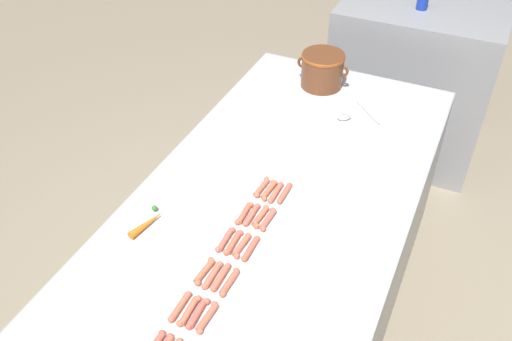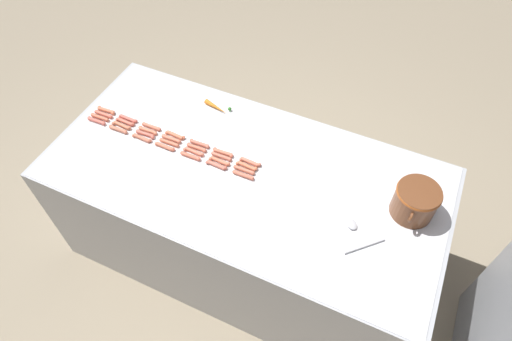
% 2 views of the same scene
% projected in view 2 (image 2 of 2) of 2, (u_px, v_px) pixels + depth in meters
% --- Properties ---
extents(ground_plane, '(20.00, 20.00, 0.00)m').
position_uv_depth(ground_plane, '(247.00, 248.00, 3.13)').
color(ground_plane, gray).
extents(griddle_counter, '(1.07, 2.23, 0.89)m').
position_uv_depth(griddle_counter, '(246.00, 215.00, 2.78)').
color(griddle_counter, '#ADAFB5').
rests_on(griddle_counter, ground_plane).
extents(hot_dog_0, '(0.03, 0.13, 0.02)m').
position_uv_depth(hot_dog_0, '(106.00, 110.00, 2.71)').
color(hot_dog_0, '#D66F4D').
rests_on(hot_dog_0, griddle_counter).
extents(hot_dog_1, '(0.03, 0.13, 0.02)m').
position_uv_depth(hot_dog_1, '(128.00, 119.00, 2.66)').
color(hot_dog_1, '#D56354').
rests_on(hot_dog_1, griddle_counter).
extents(hot_dog_2, '(0.02, 0.13, 0.02)m').
position_uv_depth(hot_dog_2, '(151.00, 127.00, 2.62)').
color(hot_dog_2, '#D16E53').
rests_on(hot_dog_2, griddle_counter).
extents(hot_dog_3, '(0.03, 0.13, 0.02)m').
position_uv_depth(hot_dog_3, '(175.00, 135.00, 2.58)').
color(hot_dog_3, '#D56F4D').
rests_on(hot_dog_3, griddle_counter).
extents(hot_dog_4, '(0.03, 0.13, 0.02)m').
position_uv_depth(hot_dog_4, '(200.00, 144.00, 2.54)').
color(hot_dog_4, '#CA6A53').
rests_on(hot_dog_4, griddle_counter).
extents(hot_dog_5, '(0.03, 0.13, 0.02)m').
position_uv_depth(hot_dog_5, '(223.00, 153.00, 2.50)').
color(hot_dog_5, '#D46C51').
rests_on(hot_dog_5, griddle_counter).
extents(hot_dog_6, '(0.03, 0.13, 0.02)m').
position_uv_depth(hot_dog_6, '(250.00, 162.00, 2.45)').
color(hot_dog_6, '#D06E55').
rests_on(hot_dog_6, griddle_counter).
extents(hot_dog_7, '(0.02, 0.13, 0.02)m').
position_uv_depth(hot_dog_7, '(104.00, 114.00, 2.69)').
color(hot_dog_7, '#D86751').
rests_on(hot_dog_7, griddle_counter).
extents(hot_dog_8, '(0.03, 0.13, 0.02)m').
position_uv_depth(hot_dog_8, '(125.00, 122.00, 2.65)').
color(hot_dog_8, '#D46752').
rests_on(hot_dog_8, griddle_counter).
extents(hot_dog_9, '(0.03, 0.13, 0.02)m').
position_uv_depth(hot_dog_9, '(148.00, 130.00, 2.60)').
color(hot_dog_9, '#D37152').
rests_on(hot_dog_9, griddle_counter).
extents(hot_dog_10, '(0.03, 0.13, 0.02)m').
position_uv_depth(hot_dog_10, '(171.00, 139.00, 2.56)').
color(hot_dog_10, '#D67155').
rests_on(hot_dog_10, griddle_counter).
extents(hot_dog_11, '(0.03, 0.13, 0.02)m').
position_uv_depth(hot_dog_11, '(197.00, 148.00, 2.52)').
color(hot_dog_11, '#D16A4F').
rests_on(hot_dog_11, griddle_counter).
extents(hot_dog_12, '(0.03, 0.13, 0.02)m').
position_uv_depth(hot_dog_12, '(221.00, 156.00, 2.48)').
color(hot_dog_12, '#C96C56').
rests_on(hot_dog_12, griddle_counter).
extents(hot_dog_13, '(0.03, 0.13, 0.02)m').
position_uv_depth(hot_dog_13, '(247.00, 166.00, 2.44)').
color(hot_dog_13, '#D46F4C').
rests_on(hot_dog_13, griddle_counter).
extents(hot_dog_14, '(0.03, 0.13, 0.02)m').
position_uv_depth(hot_dog_14, '(100.00, 117.00, 2.67)').
color(hot_dog_14, '#D26C4F').
rests_on(hot_dog_14, griddle_counter).
extents(hot_dog_15, '(0.03, 0.13, 0.02)m').
position_uv_depth(hot_dog_15, '(121.00, 126.00, 2.63)').
color(hot_dog_15, '#CC7050').
rests_on(hot_dog_15, griddle_counter).
extents(hot_dog_16, '(0.03, 0.13, 0.02)m').
position_uv_depth(hot_dog_16, '(145.00, 134.00, 2.58)').
color(hot_dog_16, '#C96352').
rests_on(hot_dog_16, griddle_counter).
extents(hot_dog_17, '(0.02, 0.13, 0.02)m').
position_uv_depth(hot_dog_17, '(169.00, 143.00, 2.54)').
color(hot_dog_17, '#CA6C4F').
rests_on(hot_dog_17, griddle_counter).
extents(hot_dog_18, '(0.03, 0.13, 0.02)m').
position_uv_depth(hot_dog_18, '(193.00, 152.00, 2.50)').
color(hot_dog_18, '#D76F55').
rests_on(hot_dog_18, griddle_counter).
extents(hot_dog_19, '(0.03, 0.13, 0.02)m').
position_uv_depth(hot_dog_19, '(219.00, 161.00, 2.46)').
color(hot_dog_19, '#D77051').
rests_on(hot_dog_19, griddle_counter).
extents(hot_dog_20, '(0.02, 0.13, 0.02)m').
position_uv_depth(hot_dog_20, '(244.00, 170.00, 2.42)').
color(hot_dog_20, '#CA6E54').
rests_on(hot_dog_20, griddle_counter).
extents(hot_dog_21, '(0.03, 0.13, 0.02)m').
position_uv_depth(hot_dog_21, '(96.00, 121.00, 2.65)').
color(hot_dog_21, '#D66455').
rests_on(hot_dog_21, griddle_counter).
extents(hot_dog_22, '(0.03, 0.13, 0.02)m').
position_uv_depth(hot_dog_22, '(118.00, 129.00, 2.61)').
color(hot_dog_22, '#CD7155').
rests_on(hot_dog_22, griddle_counter).
extents(hot_dog_23, '(0.03, 0.13, 0.02)m').
position_uv_depth(hot_dog_23, '(142.00, 138.00, 2.56)').
color(hot_dog_23, '#D36E52').
rests_on(hot_dog_23, griddle_counter).
extents(hot_dog_24, '(0.03, 0.13, 0.02)m').
position_uv_depth(hot_dog_24, '(165.00, 147.00, 2.52)').
color(hot_dog_24, '#D66A4E').
rests_on(hot_dog_24, griddle_counter).
extents(hot_dog_25, '(0.02, 0.13, 0.02)m').
position_uv_depth(hot_dog_25, '(190.00, 156.00, 2.48)').
color(hot_dog_25, '#D8664D').
rests_on(hot_dog_25, griddle_counter).
extents(hot_dog_26, '(0.03, 0.13, 0.02)m').
position_uv_depth(hot_dog_26, '(216.00, 165.00, 2.44)').
color(hot_dog_26, '#CE6A55').
rests_on(hot_dog_26, griddle_counter).
extents(hot_dog_27, '(0.02, 0.13, 0.02)m').
position_uv_depth(hot_dog_27, '(243.00, 175.00, 2.40)').
color(hot_dog_27, '#CF6950').
rests_on(hot_dog_27, griddle_counter).
extents(bean_pot, '(0.28, 0.22, 0.18)m').
position_uv_depth(bean_pot, '(416.00, 200.00, 2.19)').
color(bean_pot, brown).
rests_on(bean_pot, griddle_counter).
extents(serving_spoon, '(0.22, 0.22, 0.02)m').
position_uv_depth(serving_spoon, '(356.00, 231.00, 2.18)').
color(serving_spoon, '#B7B7BC').
rests_on(serving_spoon, griddle_counter).
extents(carrot, '(0.07, 0.18, 0.03)m').
position_uv_depth(carrot, '(217.00, 107.00, 2.72)').
color(carrot, orange).
rests_on(carrot, griddle_counter).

